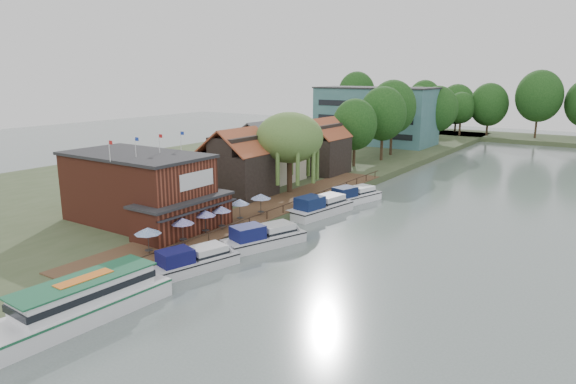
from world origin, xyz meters
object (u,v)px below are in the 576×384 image
Objects in this scene: cottage_b at (266,151)px; pub at (150,190)px; cottage_c at (321,146)px; swan at (143,283)px; cruiser_0 at (194,258)px; cruiser_2 at (321,204)px; umbrella_0 at (148,241)px; umbrella_3 at (222,218)px; willow at (290,153)px; cruiser_1 at (264,234)px; umbrella_1 at (183,231)px; cottage_a at (238,162)px; umbrella_4 at (240,210)px; hotel_block at (375,115)px; tour_boat at (77,301)px; umbrella_5 at (261,204)px; umbrella_2 at (205,222)px; cruiser_3 at (354,194)px.

pub is at bearing -80.91° from cottage_b.
swan is at bearing -77.67° from cottage_c.
cruiser_2 is at bearing 105.10° from cruiser_0.
umbrella_0 is at bearing -43.15° from pub.
umbrella_0 is at bearing -92.39° from umbrella_3.
willow reaches higher than cruiser_1.
umbrella_1 is at bearing -91.12° from umbrella_3.
cottage_a is 3.62× the size of umbrella_3.
umbrella_3 is at bearing 19.90° from pub.
pub is 8.42× the size of umbrella_4.
cottage_b is 1.13× the size of cottage_c.
hotel_block is at bearing 102.71° from willow.
hotel_block is at bearing 118.01° from cruiser_2.
pub is 8.42× the size of umbrella_3.
tour_boat is (18.59, -86.81, -5.70)m from hotel_block.
umbrella_0 is at bearing -79.19° from hotel_block.
cottage_a is at bearing -82.87° from hotel_block.
cruiser_2 reaches higher than cruiser_0.
cruiser_0 is at bearing 93.02° from tour_boat.
pub reaches higher than cruiser_1.
cottage_c is (8.00, -37.00, -1.90)m from hotel_block.
cottage_b is 29.87m from umbrella_1.
hotel_block is at bearing 103.74° from umbrella_5.
cottage_a is at bearing -131.99° from willow.
umbrella_3 is (7.14, 2.59, -2.36)m from pub.
cottage_b is 17.47m from cruiser_2.
cruiser_0 is at bearing -70.74° from umbrella_4.
cottage_a reaches higher than umbrella_2.
cottage_c reaches higher than swan.
cruiser_1 is (4.67, 6.02, -1.13)m from umbrella_1.
cruiser_0 is (3.77, 1.50, -1.20)m from umbrella_0.
cottage_c is at bearing 99.52° from umbrella_0.
umbrella_4 is 0.18× the size of tour_boat.
cruiser_0 is at bearing 21.64° from umbrella_0.
umbrella_4 is 5.57m from cruiser_1.
cottage_c reaches higher than cruiser_2.
willow is 23.69× the size of swan.
willow is (3.50, 20.00, 1.56)m from pub.
swan is at bearing -48.62° from umbrella_0.
umbrella_5 is 0.26× the size of cruiser_0.
umbrella_0 is 11.01m from cruiser_1.
cruiser_2 reaches higher than cruiser_1.
tour_boat is 6.57m from swan.
umbrella_5 is at bearing 51.36° from pub.
cruiser_1 is (19.71, -67.57, -5.99)m from hotel_block.
cruiser_3 is 21.27× the size of swan.
umbrella_0 is at bearing -82.93° from willow.
cottage_b is 19.76m from umbrella_5.
umbrella_1 reaches higher than tour_boat.
cruiser_0 is (3.40, -7.44, -1.20)m from umbrella_3.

